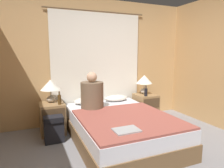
# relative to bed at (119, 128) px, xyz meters

# --- Properties ---
(ground_plane) EXTENTS (16.00, 16.00, 0.00)m
(ground_plane) POSITION_rel_bed_xyz_m (0.00, -0.83, -0.22)
(ground_plane) COLOR gray
(wall_back) EXTENTS (4.13, 0.06, 2.50)m
(wall_back) POSITION_rel_bed_xyz_m (0.00, 1.15, 1.03)
(wall_back) COLOR tan
(wall_back) RESTS_ON ground_plane
(curtain_panel) EXTENTS (2.07, 0.02, 2.26)m
(curtain_panel) POSITION_rel_bed_xyz_m (0.00, 1.09, 0.90)
(curtain_panel) COLOR white
(curtain_panel) RESTS_ON ground_plane
(bed) EXTENTS (1.43, 2.07, 0.45)m
(bed) POSITION_rel_bed_xyz_m (0.00, 0.00, 0.00)
(bed) COLOR brown
(bed) RESTS_ON ground_plane
(nightstand_left) EXTENTS (0.42, 0.46, 0.55)m
(nightstand_left) POSITION_rel_bed_xyz_m (-0.97, 0.75, 0.05)
(nightstand_left) COLOR #937047
(nightstand_left) RESTS_ON ground_plane
(nightstand_right) EXTENTS (0.42, 0.46, 0.55)m
(nightstand_right) POSITION_rel_bed_xyz_m (0.97, 0.75, 0.05)
(nightstand_right) COLOR #937047
(nightstand_right) RESTS_ON ground_plane
(lamp_left) EXTENTS (0.35, 0.35, 0.41)m
(lamp_left) POSITION_rel_bed_xyz_m (-0.97, 0.83, 0.62)
(lamp_left) COLOR #B2A899
(lamp_left) RESTS_ON nightstand_left
(lamp_right) EXTENTS (0.35, 0.35, 0.41)m
(lamp_right) POSITION_rel_bed_xyz_m (0.97, 0.83, 0.62)
(lamp_right) COLOR #B2A899
(lamp_right) RESTS_ON nightstand_right
(pillow_left) EXTENTS (0.48, 0.30, 0.12)m
(pillow_left) POSITION_rel_bed_xyz_m (-0.31, 0.85, 0.29)
(pillow_left) COLOR silver
(pillow_left) RESTS_ON bed
(pillow_right) EXTENTS (0.48, 0.30, 0.12)m
(pillow_right) POSITION_rel_bed_xyz_m (0.31, 0.85, 0.29)
(pillow_right) COLOR silver
(pillow_right) RESTS_ON bed
(blanket_on_bed) EXTENTS (1.37, 1.44, 0.03)m
(blanket_on_bed) POSITION_rel_bed_xyz_m (0.00, -0.29, 0.24)
(blanket_on_bed) COLOR #994C42
(blanket_on_bed) RESTS_ON bed
(person_left_in_bed) EXTENTS (0.40, 0.40, 0.66)m
(person_left_in_bed) POSITION_rel_bed_xyz_m (-0.31, 0.47, 0.49)
(person_left_in_bed) COLOR brown
(person_left_in_bed) RESTS_ON bed
(beer_bottle_on_left_stand) EXTENTS (0.06, 0.06, 0.23)m
(beer_bottle_on_left_stand) POSITION_rel_bed_xyz_m (-0.85, 0.62, 0.42)
(beer_bottle_on_left_stand) COLOR #513819
(beer_bottle_on_left_stand) RESTS_ON nightstand_left
(beer_bottle_on_right_stand) EXTENTS (0.07, 0.07, 0.22)m
(beer_bottle_on_right_stand) POSITION_rel_bed_xyz_m (0.88, 0.62, 0.41)
(beer_bottle_on_right_stand) COLOR black
(beer_bottle_on_right_stand) RESTS_ON nightstand_right
(laptop_on_bed) EXTENTS (0.32, 0.23, 0.02)m
(laptop_on_bed) POSITION_rel_bed_xyz_m (-0.24, -0.73, 0.27)
(laptop_on_bed) COLOR #9EA0A5
(laptop_on_bed) RESTS_ON blanket_on_bed
(backpack_on_floor) EXTENTS (0.30, 0.22, 0.43)m
(backpack_on_floor) POSITION_rel_bed_xyz_m (-1.00, 0.36, 0.02)
(backpack_on_floor) COLOR black
(backpack_on_floor) RESTS_ON ground_plane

